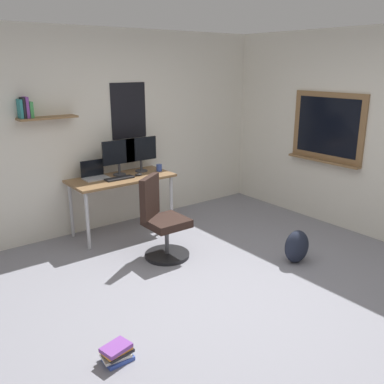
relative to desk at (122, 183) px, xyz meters
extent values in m
plane|color=gray|center=(0.05, -2.06, -0.67)|extent=(5.20, 5.20, 0.00)
cube|color=silver|center=(0.05, 0.39, 0.63)|extent=(5.00, 0.10, 2.60)
cube|color=olive|center=(-0.79, 0.24, 0.88)|extent=(0.68, 0.20, 0.02)
cube|color=black|center=(0.33, 0.33, 0.88)|extent=(0.52, 0.01, 0.74)
cube|color=teal|center=(-1.09, 0.26, 1.00)|extent=(0.03, 0.14, 0.21)
cube|color=black|center=(-1.06, 0.26, 1.01)|extent=(0.02, 0.14, 0.23)
cube|color=#7A3D99|center=(-1.02, 0.26, 1.01)|extent=(0.03, 0.14, 0.24)
cube|color=#3D934C|center=(-0.98, 0.26, 0.98)|extent=(0.04, 0.14, 0.18)
cube|color=silver|center=(2.50, -2.06, 0.63)|extent=(0.10, 5.00, 2.60)
cube|color=olive|center=(2.43, -1.34, 0.68)|extent=(0.04, 1.10, 0.90)
cube|color=black|center=(2.42, -1.34, 0.68)|extent=(0.01, 0.94, 0.76)
cube|color=olive|center=(2.39, -1.34, 0.21)|extent=(0.12, 1.10, 0.03)
cube|color=olive|center=(0.00, 0.00, 0.07)|extent=(1.33, 0.62, 0.03)
cylinder|color=#B7B7BC|center=(-0.61, -0.25, -0.31)|extent=(0.04, 0.04, 0.72)
cylinder|color=#B7B7BC|center=(0.61, -0.25, -0.31)|extent=(0.04, 0.04, 0.72)
cylinder|color=#B7B7BC|center=(-0.61, 0.25, -0.31)|extent=(0.04, 0.04, 0.72)
cylinder|color=#B7B7BC|center=(0.61, 0.25, -0.31)|extent=(0.04, 0.04, 0.72)
cylinder|color=black|center=(0.02, -1.00, -0.65)|extent=(0.52, 0.52, 0.04)
cylinder|color=#4C4C51|center=(0.02, -1.00, -0.46)|extent=(0.05, 0.05, 0.34)
cube|color=black|center=(0.02, -1.00, -0.25)|extent=(0.44, 0.44, 0.09)
cube|color=black|center=(-0.09, -0.83, 0.04)|extent=(0.37, 0.28, 0.48)
cube|color=#ADAFB5|center=(-0.30, 0.11, 0.09)|extent=(0.31, 0.21, 0.02)
cube|color=black|center=(-0.30, 0.21, 0.20)|extent=(0.31, 0.01, 0.21)
cylinder|color=#38383D|center=(0.03, 0.11, 0.09)|extent=(0.17, 0.17, 0.01)
cylinder|color=#38383D|center=(0.03, 0.11, 0.17)|extent=(0.03, 0.03, 0.14)
cube|color=black|center=(0.03, 0.10, 0.39)|extent=(0.46, 0.02, 0.31)
cylinder|color=#38383D|center=(0.37, 0.11, 0.09)|extent=(0.17, 0.17, 0.01)
cylinder|color=#38383D|center=(0.37, 0.11, 0.17)|extent=(0.03, 0.03, 0.14)
cube|color=black|center=(0.37, 0.10, 0.39)|extent=(0.46, 0.02, 0.31)
cube|color=black|center=(-0.07, -0.08, 0.09)|extent=(0.37, 0.13, 0.02)
ellipsoid|color=#262628|center=(0.21, -0.08, 0.10)|extent=(0.10, 0.06, 0.03)
cylinder|color=#334CA5|center=(0.57, -0.03, 0.13)|extent=(0.08, 0.08, 0.09)
ellipsoid|color=#1E2333|center=(1.10, -2.00, -0.48)|extent=(0.32, 0.22, 0.38)
cube|color=#3851B2|center=(-1.29, -2.27, -0.66)|extent=(0.21, 0.15, 0.03)
cube|color=silver|center=(-1.30, -2.26, -0.63)|extent=(0.22, 0.17, 0.02)
cube|color=black|center=(-1.29, -2.26, -0.60)|extent=(0.22, 0.17, 0.02)
cube|color=orange|center=(-1.30, -2.26, -0.58)|extent=(0.23, 0.17, 0.03)
cube|color=#7A3D99|center=(-1.31, -2.28, -0.55)|extent=(0.24, 0.19, 0.03)
camera|label=1|loc=(-2.49, -4.76, 1.48)|focal=39.62mm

